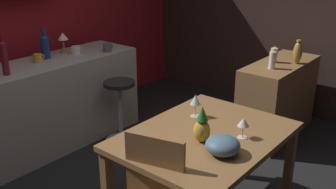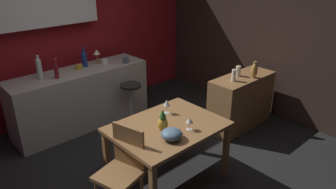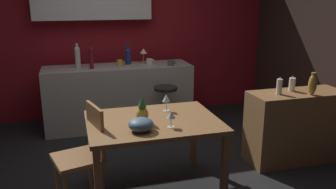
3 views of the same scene
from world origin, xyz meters
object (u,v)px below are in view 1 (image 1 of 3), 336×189
object	(u,v)px
dining_table	(205,145)
cup_white	(76,50)
bar_stool	(120,111)
sideboard_cabinet	(277,99)
pineapple_centerpiece	(202,127)
cup_slate	(107,48)
vase_brass	(298,52)
wine_glass_right	(243,123)
fruit_bowl	(223,145)
pillar_candle_tall	(272,60)
wine_bottle_cobalt	(45,45)
cup_mustard	(38,58)
counter_lamp	(63,39)
pillar_candle_short	(274,55)
wine_bottle_ruby	(4,57)
wine_glass_left	(195,100)

from	to	relation	value
dining_table	cup_white	size ratio (longest dim) A/B	9.55
cup_white	bar_stool	bearing A→B (deg)	-79.71
sideboard_cabinet	pineapple_centerpiece	size ratio (longest dim) A/B	4.37
cup_white	cup_slate	size ratio (longest dim) A/B	1.04
vase_brass	cup_slate	bearing A→B (deg)	124.45
wine_glass_right	fruit_bowl	xyz separation A→B (m)	(-0.27, -0.01, -0.05)
sideboard_cabinet	pillar_candle_tall	size ratio (longest dim) A/B	5.60
wine_bottle_cobalt	cup_mustard	xyz separation A→B (m)	(-0.13, -0.06, -0.09)
pineapple_centerpiece	fruit_bowl	distance (m)	0.21
cup_slate	counter_lamp	xyz separation A→B (m)	(-0.33, 0.30, 0.11)
dining_table	wine_bottle_cobalt	size ratio (longest dim) A/B	3.99
pillar_candle_short	dining_table	bearing A→B (deg)	-169.99
fruit_bowl	vase_brass	world-z (taller)	vase_brass
fruit_bowl	cup_white	distance (m)	2.24
fruit_bowl	pillar_candle_short	xyz separation A→B (m)	(1.86, 0.54, 0.10)
wine_bottle_ruby	pillar_candle_tall	world-z (taller)	wine_bottle_ruby
dining_table	sideboard_cabinet	bearing A→B (deg)	7.52
wine_glass_left	vase_brass	bearing A→B (deg)	-4.59
bar_stool	pillar_candle_tall	xyz separation A→B (m)	(0.96, -1.18, 0.54)
cup_slate	fruit_bowl	bearing A→B (deg)	-113.07
wine_glass_left	vase_brass	world-z (taller)	vase_brass
counter_lamp	vase_brass	world-z (taller)	counter_lamp
wine_glass_right	cup_slate	xyz separation A→B (m)	(0.57, 1.96, 0.09)
fruit_bowl	pillar_candle_tall	distance (m)	1.70
cup_white	pineapple_centerpiece	bearing A→B (deg)	-104.85
counter_lamp	pillar_candle_short	bearing A→B (deg)	-52.21
wine_glass_right	wine_bottle_cobalt	world-z (taller)	wine_bottle_cobalt
cup_white	cup_slate	bearing A→B (deg)	-35.45
bar_stool	pineapple_centerpiece	xyz separation A→B (m)	(-0.62, -1.44, 0.48)
sideboard_cabinet	wine_glass_right	world-z (taller)	wine_glass_right
sideboard_cabinet	cup_white	size ratio (longest dim) A/B	8.62
sideboard_cabinet	vase_brass	bearing A→B (deg)	-63.33
wine_bottle_cobalt	dining_table	bearing A→B (deg)	-93.10
bar_stool	wine_glass_left	bearing A→B (deg)	-105.16
bar_stool	dining_table	bearing A→B (deg)	-110.06
dining_table	counter_lamp	world-z (taller)	counter_lamp
bar_stool	cup_slate	xyz separation A→B (m)	(0.17, 0.34, 0.58)
dining_table	bar_stool	xyz separation A→B (m)	(0.51, 1.39, -0.29)
pillar_candle_short	pillar_candle_tall	bearing A→B (deg)	-159.24
pillar_candle_tall	pillar_candle_short	size ratio (longest dim) A/B	1.11
dining_table	wine_bottle_ruby	bearing A→B (deg)	103.30
wine_glass_left	cup_mustard	distance (m)	1.74
wine_glass_left	cup_slate	distance (m)	1.59
sideboard_cabinet	vase_brass	distance (m)	0.55
wine_glass_left	wine_bottle_ruby	bearing A→B (deg)	111.34
pineapple_centerpiece	cup_mustard	world-z (taller)	pineapple_centerpiece
cup_slate	bar_stool	bearing A→B (deg)	-116.47
cup_mustard	wine_glass_left	bearing A→B (deg)	-82.86
dining_table	fruit_bowl	bearing A→B (deg)	-124.06
wine_bottle_ruby	sideboard_cabinet	bearing A→B (deg)	-36.20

